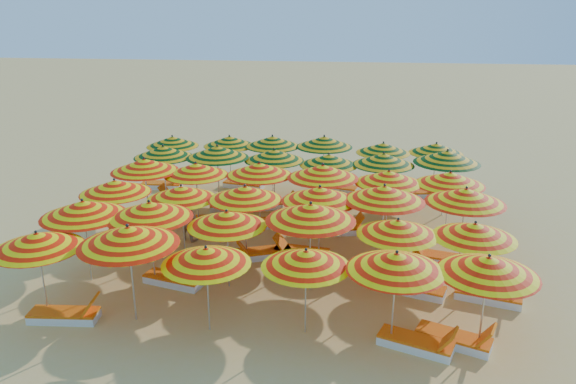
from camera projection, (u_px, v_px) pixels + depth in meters
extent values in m
plane|color=tan|center=(286.00, 242.00, 18.70)|extent=(120.00, 120.00, 0.00)
cylinder|color=silver|center=(43.00, 276.00, 14.03)|extent=(0.04, 0.04, 2.20)
cone|color=orange|center=(37.00, 241.00, 13.72)|extent=(2.37, 2.37, 0.42)
sphere|color=black|center=(36.00, 232.00, 13.64)|extent=(0.07, 0.07, 0.07)
cylinder|color=silver|center=(132.00, 276.00, 13.77)|extent=(0.05, 0.05, 2.45)
cone|color=orange|center=(128.00, 236.00, 13.43)|extent=(2.91, 2.91, 0.47)
sphere|color=black|center=(127.00, 225.00, 13.35)|extent=(0.08, 0.08, 0.08)
cylinder|color=silver|center=(208.00, 291.00, 13.38)|extent=(0.04, 0.04, 2.12)
cone|color=orange|center=(206.00, 256.00, 13.08)|extent=(2.63, 2.63, 0.40)
sphere|color=black|center=(206.00, 247.00, 13.01)|extent=(0.07, 0.07, 0.07)
cylinder|color=silver|center=(306.00, 294.00, 13.27)|extent=(0.04, 0.04, 2.11)
cone|color=orange|center=(306.00, 259.00, 12.97)|extent=(2.67, 2.67, 0.40)
sphere|color=black|center=(306.00, 249.00, 12.90)|extent=(0.07, 0.07, 0.07)
cylinder|color=silver|center=(394.00, 301.00, 12.80)|extent=(0.04, 0.04, 2.26)
cone|color=orange|center=(396.00, 262.00, 12.49)|extent=(2.77, 2.77, 0.43)
sphere|color=black|center=(397.00, 252.00, 12.41)|extent=(0.08, 0.08, 0.08)
cylinder|color=silver|center=(483.00, 305.00, 12.62)|extent=(0.04, 0.04, 2.26)
cone|color=orange|center=(488.00, 266.00, 12.30)|extent=(2.29, 2.29, 0.43)
sphere|color=black|center=(490.00, 256.00, 12.22)|extent=(0.08, 0.08, 0.08)
cylinder|color=silver|center=(87.00, 243.00, 15.77)|extent=(0.04, 0.04, 2.36)
cone|color=orange|center=(83.00, 209.00, 15.44)|extent=(2.51, 2.51, 0.45)
sphere|color=black|center=(82.00, 200.00, 15.36)|extent=(0.08, 0.08, 0.08)
cylinder|color=silver|center=(152.00, 244.00, 15.64)|extent=(0.05, 0.05, 2.37)
cone|color=orange|center=(149.00, 210.00, 15.31)|extent=(2.90, 2.90, 0.45)
sphere|color=black|center=(149.00, 201.00, 15.22)|extent=(0.08, 0.08, 0.08)
cylinder|color=silver|center=(228.00, 251.00, 15.47)|extent=(0.04, 0.04, 2.18)
cone|color=orange|center=(227.00, 219.00, 15.17)|extent=(2.79, 2.79, 0.41)
sphere|color=black|center=(226.00, 211.00, 15.09)|extent=(0.07, 0.07, 0.07)
cylinder|color=silver|center=(310.00, 249.00, 15.27)|extent=(0.05, 0.05, 2.45)
cone|color=orange|center=(311.00, 212.00, 14.93)|extent=(3.25, 3.25, 0.47)
sphere|color=black|center=(311.00, 203.00, 14.85)|extent=(0.08, 0.08, 0.08)
cylinder|color=silver|center=(396.00, 260.00, 14.97)|extent=(0.04, 0.04, 2.15)
cone|color=orange|center=(398.00, 227.00, 14.67)|extent=(2.55, 2.55, 0.41)
sphere|color=black|center=(398.00, 219.00, 14.59)|extent=(0.07, 0.07, 0.07)
cylinder|color=silver|center=(471.00, 264.00, 14.72)|extent=(0.04, 0.04, 2.16)
cone|color=orange|center=(475.00, 231.00, 14.42)|extent=(2.79, 2.79, 0.41)
sphere|color=black|center=(476.00, 222.00, 14.34)|extent=(0.07, 0.07, 0.07)
cylinder|color=silver|center=(118.00, 215.00, 17.95)|extent=(0.04, 0.04, 2.23)
cone|color=orange|center=(115.00, 187.00, 17.64)|extent=(2.67, 2.67, 0.43)
sphere|color=black|center=(114.00, 179.00, 17.56)|extent=(0.07, 0.07, 0.07)
cylinder|color=silver|center=(183.00, 221.00, 17.64)|extent=(0.04, 0.04, 2.15)
cone|color=orange|center=(181.00, 193.00, 17.34)|extent=(2.77, 2.77, 0.41)
sphere|color=black|center=(181.00, 185.00, 17.27)|extent=(0.07, 0.07, 0.07)
cylinder|color=silver|center=(246.00, 223.00, 17.30)|extent=(0.04, 0.04, 2.26)
cone|color=orange|center=(245.00, 193.00, 16.98)|extent=(2.85, 2.85, 0.43)
sphere|color=black|center=(245.00, 185.00, 16.90)|extent=(0.08, 0.08, 0.08)
cylinder|color=silver|center=(319.00, 225.00, 17.05)|extent=(0.04, 0.04, 2.31)
cone|color=orange|center=(320.00, 194.00, 16.73)|extent=(2.66, 2.66, 0.44)
sphere|color=black|center=(320.00, 186.00, 16.65)|extent=(0.08, 0.08, 0.08)
cylinder|color=silver|center=(382.00, 227.00, 16.82)|extent=(0.05, 0.05, 2.42)
cone|color=orange|center=(384.00, 193.00, 16.48)|extent=(2.84, 2.84, 0.46)
sphere|color=black|center=(385.00, 185.00, 16.39)|extent=(0.08, 0.08, 0.08)
cylinder|color=silver|center=(462.00, 228.00, 16.79)|extent=(0.04, 0.04, 2.36)
cone|color=orange|center=(466.00, 196.00, 16.46)|extent=(2.41, 2.41, 0.45)
sphere|color=black|center=(467.00, 188.00, 16.38)|extent=(0.08, 0.08, 0.08)
cylinder|color=silver|center=(147.00, 193.00, 19.87)|extent=(0.04, 0.04, 2.36)
cone|color=orange|center=(144.00, 165.00, 19.54)|extent=(2.61, 2.61, 0.45)
sphere|color=black|center=(144.00, 158.00, 19.46)|extent=(0.08, 0.08, 0.08)
cylinder|color=silver|center=(197.00, 196.00, 19.78)|extent=(0.04, 0.04, 2.24)
cone|color=orange|center=(196.00, 169.00, 19.47)|extent=(2.89, 2.89, 0.43)
sphere|color=black|center=(195.00, 162.00, 19.39)|extent=(0.07, 0.07, 0.07)
cylinder|color=silver|center=(260.00, 196.00, 19.61)|extent=(0.04, 0.04, 2.30)
cone|color=orange|center=(259.00, 169.00, 19.29)|extent=(2.72, 2.72, 0.44)
sphere|color=black|center=(259.00, 162.00, 19.21)|extent=(0.08, 0.08, 0.08)
cylinder|color=silver|center=(322.00, 201.00, 19.03)|extent=(0.05, 0.05, 2.40)
cone|color=orange|center=(323.00, 171.00, 18.70)|extent=(2.92, 2.92, 0.46)
sphere|color=black|center=(323.00, 164.00, 18.62)|extent=(0.08, 0.08, 0.08)
cylinder|color=silver|center=(387.00, 205.00, 18.83)|extent=(0.04, 0.04, 2.26)
cone|color=orange|center=(389.00, 177.00, 18.52)|extent=(2.98, 2.98, 0.43)
sphere|color=black|center=(389.00, 170.00, 18.44)|extent=(0.08, 0.08, 0.08)
cylinder|color=silver|center=(447.00, 207.00, 18.63)|extent=(0.04, 0.04, 2.28)
cone|color=orange|center=(450.00, 179.00, 18.31)|extent=(2.89, 2.89, 0.43)
sphere|color=black|center=(451.00, 171.00, 18.23)|extent=(0.08, 0.08, 0.08)
cylinder|color=silver|center=(165.00, 176.00, 21.93)|extent=(0.04, 0.04, 2.28)
cone|color=#786005|center=(163.00, 152.00, 21.61)|extent=(2.58, 2.58, 0.43)
sphere|color=black|center=(163.00, 145.00, 21.53)|extent=(0.08, 0.08, 0.08)
cylinder|color=silver|center=(218.00, 178.00, 21.53)|extent=(0.05, 0.05, 2.38)
cone|color=#786005|center=(217.00, 152.00, 21.20)|extent=(3.00, 3.00, 0.45)
sphere|color=black|center=(217.00, 145.00, 21.12)|extent=(0.08, 0.08, 0.08)
cylinder|color=silver|center=(274.00, 180.00, 21.48)|extent=(0.04, 0.04, 2.27)
cone|color=#786005|center=(274.00, 155.00, 21.16)|extent=(2.93, 2.93, 0.43)
sphere|color=black|center=(274.00, 149.00, 21.08)|extent=(0.08, 0.08, 0.08)
cylinder|color=silver|center=(328.00, 184.00, 21.09)|extent=(0.04, 0.04, 2.19)
cone|color=#786005|center=(329.00, 160.00, 20.79)|extent=(2.80, 2.80, 0.42)
sphere|color=black|center=(329.00, 154.00, 20.71)|extent=(0.07, 0.07, 0.07)
cylinder|color=silver|center=(382.00, 185.00, 20.89)|extent=(0.04, 0.04, 2.28)
cone|color=#786005|center=(384.00, 159.00, 20.57)|extent=(2.74, 2.74, 0.43)
sphere|color=black|center=(384.00, 153.00, 20.49)|extent=(0.08, 0.08, 0.08)
cylinder|color=silver|center=(445.00, 184.00, 20.71)|extent=(0.05, 0.05, 2.42)
cone|color=#786005|center=(447.00, 157.00, 20.37)|extent=(2.50, 2.50, 0.46)
sphere|color=black|center=(448.00, 150.00, 20.28)|extent=(0.08, 0.08, 0.08)
cylinder|color=silver|center=(174.00, 163.00, 23.89)|extent=(0.04, 0.04, 2.18)
cone|color=#786005|center=(172.00, 141.00, 23.59)|extent=(2.78, 2.78, 0.42)
sphere|color=black|center=(172.00, 136.00, 23.51)|extent=(0.07, 0.07, 0.07)
cylinder|color=silver|center=(230.00, 163.00, 23.89)|extent=(0.04, 0.04, 2.20)
cone|color=#786005|center=(230.00, 141.00, 23.58)|extent=(2.91, 2.91, 0.42)
sphere|color=black|center=(229.00, 135.00, 23.50)|extent=(0.07, 0.07, 0.07)
cylinder|color=silver|center=(273.00, 164.00, 23.51)|extent=(0.04, 0.04, 2.28)
cone|color=#786005|center=(272.00, 141.00, 23.19)|extent=(2.33, 2.33, 0.44)
sphere|color=black|center=(272.00, 135.00, 23.11)|extent=(0.08, 0.08, 0.08)
cylinder|color=silver|center=(324.00, 165.00, 23.26)|extent=(0.04, 0.04, 2.34)
cone|color=#786005|center=(324.00, 142.00, 22.93)|extent=(2.91, 2.91, 0.45)
sphere|color=black|center=(324.00, 136.00, 22.85)|extent=(0.08, 0.08, 0.08)
cylinder|color=silver|center=(382.00, 170.00, 22.84)|extent=(0.04, 0.04, 2.18)
cone|color=#786005|center=(383.00, 148.00, 22.54)|extent=(2.70, 2.70, 0.41)
sphere|color=black|center=(384.00, 142.00, 22.46)|extent=(0.07, 0.07, 0.07)
cylinder|color=silver|center=(434.00, 171.00, 22.81)|extent=(0.04, 0.04, 2.17)
cone|color=#786005|center=(436.00, 148.00, 22.51)|extent=(2.47, 2.47, 0.41)
sphere|color=black|center=(437.00, 143.00, 22.43)|extent=(0.07, 0.07, 0.07)
cube|color=white|center=(64.00, 317.00, 14.09)|extent=(1.74, 0.71, 0.20)
cube|color=#EA5F0A|center=(64.00, 312.00, 14.05)|extent=(1.74, 0.71, 0.06)
cube|color=#EA5F0A|center=(90.00, 305.00, 13.95)|extent=(0.41, 0.61, 0.48)
cube|color=white|center=(415.00, 344.00, 12.94)|extent=(1.80, 1.14, 0.20)
cube|color=#EA5F0A|center=(416.00, 340.00, 12.90)|extent=(1.80, 1.14, 0.06)
cube|color=#EA5F0A|center=(447.00, 339.00, 12.52)|extent=(0.54, 0.67, 0.48)
cube|color=white|center=(453.00, 340.00, 13.11)|extent=(1.79, 1.18, 0.20)
cube|color=#EA5F0A|center=(454.00, 335.00, 13.07)|extent=(1.79, 1.18, 0.06)
cube|color=#EA5F0A|center=(486.00, 335.00, 12.67)|extent=(0.56, 0.67, 0.48)
cube|color=white|center=(174.00, 281.00, 15.89)|extent=(1.79, 0.99, 0.20)
cube|color=#EA5F0A|center=(173.00, 277.00, 15.85)|extent=(1.79, 0.99, 0.06)
cube|color=#EA5F0A|center=(194.00, 274.00, 15.53)|extent=(0.50, 0.65, 0.48)
cube|color=white|center=(413.00, 290.00, 15.41)|extent=(1.80, 1.09, 0.20)
cube|color=#EA5F0A|center=(414.00, 285.00, 15.37)|extent=(1.80, 1.09, 0.06)
cube|color=#EA5F0A|center=(389.00, 273.00, 15.59)|extent=(0.53, 0.67, 0.48)
cube|color=white|center=(488.00, 297.00, 15.01)|extent=(1.79, 1.02, 0.20)
cube|color=#EA5F0A|center=(488.00, 293.00, 14.97)|extent=(1.79, 1.02, 0.06)
cube|color=#EA5F0A|center=(518.00, 291.00, 14.64)|extent=(0.51, 0.66, 0.48)
cube|color=white|center=(137.00, 245.00, 18.22)|extent=(1.76, 0.81, 0.20)
cube|color=#EA5F0A|center=(137.00, 242.00, 18.17)|extent=(1.76, 0.81, 0.06)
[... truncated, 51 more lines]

